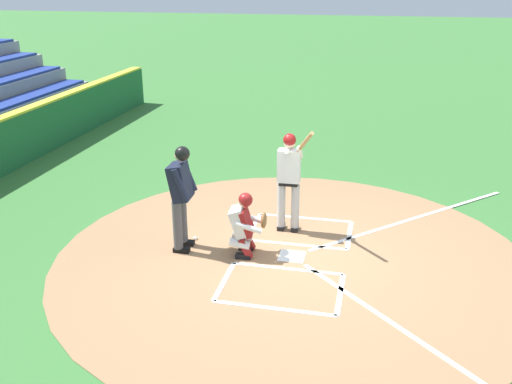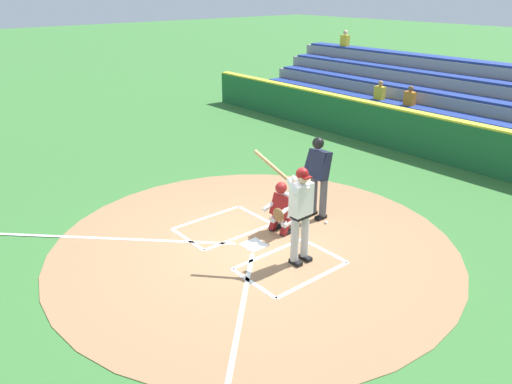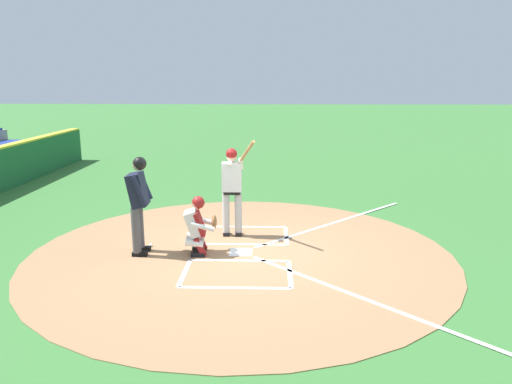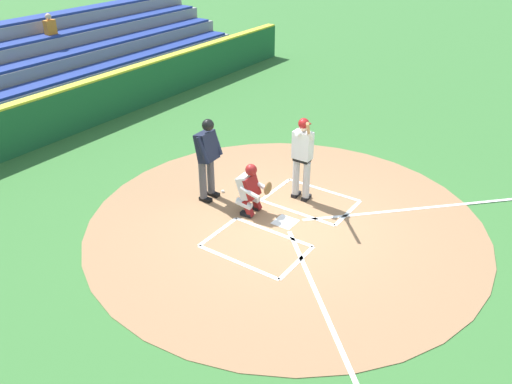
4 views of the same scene
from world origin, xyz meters
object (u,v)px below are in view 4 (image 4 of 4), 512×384
Objects in this scene: batter at (303,153)px; catcher at (251,188)px; plate_umpire at (207,154)px; baseball at (223,191)px.

batter reaches higher than catcher.
plate_umpire is 25.20× the size of baseball.
catcher is 1.20m from baseball.
batter reaches higher than plate_umpire.
catcher is 1.20m from plate_umpire.
batter is 2.04m from baseball.
batter is at bearing 152.41° from catcher.
plate_umpire reaches higher than baseball.
batter is 28.76× the size of baseball.
baseball is at bearing -108.69° from catcher.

